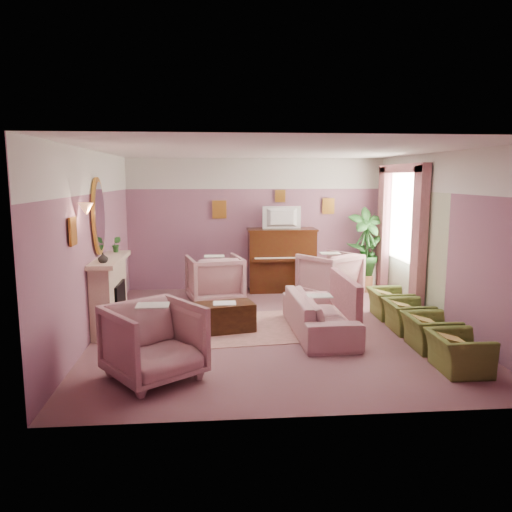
{
  "coord_description": "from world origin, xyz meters",
  "views": [
    {
      "loc": [
        -0.93,
        -7.67,
        2.4
      ],
      "look_at": [
        -0.24,
        0.4,
        1.12
      ],
      "focal_mm": 35.0,
      "sensor_mm": 36.0,
      "label": 1
    }
  ],
  "objects": [
    {
      "name": "pelmet",
      "position": [
        2.62,
        1.55,
        2.56
      ],
      "size": [
        0.16,
        2.2,
        0.16
      ],
      "primitive_type": "cube",
      "color": "#9F5F67",
      "rests_on": "wall_right"
    },
    {
      "name": "picture_rail_band",
      "position": [
        0.0,
        2.99,
        2.47
      ],
      "size": [
        5.5,
        0.01,
        0.65
      ],
      "primitive_type": "cube",
      "color": "silver",
      "rests_on": "wall_back"
    },
    {
      "name": "olive_chair_b",
      "position": [
        2.09,
        -1.15,
        0.32
      ],
      "size": [
        0.52,
        0.74,
        0.64
      ],
      "primitive_type": "imported",
      "color": "#566529",
      "rests_on": "floor"
    },
    {
      "name": "mirror_glass",
      "position": [
        -2.67,
        0.2,
        1.8
      ],
      "size": [
        0.01,
        0.6,
        1.06
      ],
      "primitive_type": "ellipsoid",
      "color": "white",
      "rests_on": "wall_left"
    },
    {
      "name": "piano_keyshelf",
      "position": [
        0.5,
        2.33,
        0.72
      ],
      "size": [
        1.3,
        0.12,
        0.06
      ],
      "primitive_type": "cube",
      "color": "#36190A",
      "rests_on": "piano"
    },
    {
      "name": "floor",
      "position": [
        0.0,
        0.0,
        0.0
      ],
      "size": [
        5.5,
        6.0,
        0.01
      ],
      "primitive_type": "cube",
      "color": "#784D54",
      "rests_on": "ground"
    },
    {
      "name": "wall_left",
      "position": [
        -2.75,
        0.0,
        1.4
      ],
      "size": [
        0.02,
        6.0,
        2.8
      ],
      "primitive_type": "cube",
      "color": "#714D69",
      "rests_on": "floor"
    },
    {
      "name": "floral_armchair_front",
      "position": [
        -1.66,
        -1.89,
        0.51
      ],
      "size": [
        0.98,
        0.98,
        1.02
      ],
      "primitive_type": "imported",
      "color": "#B38487",
      "rests_on": "floor"
    },
    {
      "name": "piano_keys",
      "position": [
        0.5,
        2.33,
        0.76
      ],
      "size": [
        1.2,
        0.08,
        0.02
      ],
      "primitive_type": "cube",
      "color": "beige",
      "rests_on": "piano"
    },
    {
      "name": "side_plant_big",
      "position": [
        2.29,
        2.64,
        0.87
      ],
      "size": [
        0.3,
        0.3,
        0.34
      ],
      "primitive_type": "imported",
      "color": "#225921",
      "rests_on": "side_table"
    },
    {
      "name": "wall_right",
      "position": [
        2.75,
        0.0,
        1.4
      ],
      "size": [
        0.02,
        6.0,
        2.8
      ],
      "primitive_type": "cube",
      "color": "#714D69",
      "rests_on": "floor"
    },
    {
      "name": "side_table",
      "position": [
        2.29,
        2.64,
        0.35
      ],
      "size": [
        0.52,
        0.52,
        0.7
      ],
      "primitive_type": "cylinder",
      "color": "silver",
      "rests_on": "floor"
    },
    {
      "name": "side_plant_small",
      "position": [
        2.41,
        2.54,
        0.84
      ],
      "size": [
        0.16,
        0.16,
        0.28
      ],
      "primitive_type": "imported",
      "color": "#225921",
      "rests_on": "side_table"
    },
    {
      "name": "print_back_left",
      "position": [
        -0.8,
        2.96,
        1.72
      ],
      "size": [
        0.3,
        0.03,
        0.38
      ],
      "primitive_type": "cube",
      "color": "#C48A2D",
      "rests_on": "wall_back"
    },
    {
      "name": "coffee_table",
      "position": [
        -0.82,
        -0.09,
        0.23
      ],
      "size": [
        1.08,
        0.71,
        0.45
      ],
      "primitive_type": "cube",
      "rotation": [
        0.0,
        0.0,
        0.22
      ],
      "color": "black",
      "rests_on": "floor"
    },
    {
      "name": "olive_chair_a",
      "position": [
        2.09,
        -1.97,
        0.32
      ],
      "size": [
        0.52,
        0.74,
        0.64
      ],
      "primitive_type": "imported",
      "color": "#566529",
      "rests_on": "floor"
    },
    {
      "name": "fire_ember",
      "position": [
        -2.45,
        0.2,
        0.22
      ],
      "size": [
        0.06,
        0.54,
        0.1
      ],
      "primitive_type": "cube",
      "color": "#FF521D",
      "rests_on": "floor"
    },
    {
      "name": "print_left_wall",
      "position": [
        -2.71,
        -1.2,
        1.72
      ],
      "size": [
        0.03,
        0.28,
        0.36
      ],
      "primitive_type": "cube",
      "color": "#C48A2D",
      "rests_on": "wall_left"
    },
    {
      "name": "curtain_right",
      "position": [
        2.62,
        2.47,
        1.3
      ],
      "size": [
        0.16,
        0.34,
        2.6
      ],
      "primitive_type": "cube",
      "color": "#9F5F67",
      "rests_on": "floor"
    },
    {
      "name": "fireplace_inset",
      "position": [
        -2.49,
        0.2,
        0.4
      ],
      "size": [
        0.18,
        0.72,
        0.68
      ],
      "primitive_type": "cube",
      "color": "black",
      "rests_on": "floor"
    },
    {
      "name": "print_back_right",
      "position": [
        1.55,
        2.96,
        1.78
      ],
      "size": [
        0.26,
        0.03,
        0.34
      ],
      "primitive_type": "cube",
      "color": "#C48A2D",
      "rests_on": "wall_back"
    },
    {
      "name": "hearth",
      "position": [
        -2.39,
        0.2,
        0.01
      ],
      "size": [
        0.55,
        1.5,
        0.02
      ],
      "primitive_type": "cube",
      "color": "#CAAD94",
      "rests_on": "floor"
    },
    {
      "name": "area_rug",
      "position": [
        -0.68,
        0.03,
        0.01
      ],
      "size": [
        2.66,
        2.03,
        0.01
      ],
      "primitive_type": "cube",
      "rotation": [
        0.0,
        0.0,
        0.1
      ],
      "color": "#A87069",
      "rests_on": "floor"
    },
    {
      "name": "television",
      "position": [
        0.5,
        2.63,
        1.6
      ],
      "size": [
        0.8,
        0.12,
        0.48
      ],
      "primitive_type": "imported",
      "color": "black",
      "rests_on": "piano"
    },
    {
      "name": "palm_plant",
      "position": [
        2.26,
        2.47,
        1.06
      ],
      "size": [
        0.76,
        0.76,
        1.44
      ],
      "primitive_type": "imported",
      "color": "#225921",
      "rests_on": "palm_pot"
    },
    {
      "name": "mirror_frame",
      "position": [
        -2.7,
        0.2,
        1.8
      ],
      "size": [
        0.04,
        0.72,
        1.2
      ],
      "primitive_type": "ellipsoid",
      "color": "#C48A2D",
      "rests_on": "wall_left"
    },
    {
      "name": "sconce_shade",
      "position": [
        -2.62,
        -0.85,
        1.98
      ],
      "size": [
        0.2,
        0.2,
        0.16
      ],
      "primitive_type": "cone",
      "color": "tan",
      "rests_on": "wall_left"
    },
    {
      "name": "ceiling",
      "position": [
        0.0,
        0.0,
        2.8
      ],
      "size": [
        5.5,
        6.0,
        0.01
      ],
      "primitive_type": "cube",
      "color": "white",
      "rests_on": "wall_back"
    },
    {
      "name": "floral_armchair_right",
      "position": [
        1.37,
        1.94,
        0.51
      ],
      "size": [
        0.98,
        0.98,
        1.02
      ],
      "primitive_type": "imported",
      "color": "#B38487",
      "rests_on": "floor"
    },
    {
      "name": "floral_armchair_left",
      "position": [
        -0.92,
        1.75,
        0.51
      ],
      "size": [
        0.98,
        0.98,
        1.02
      ],
      "primitive_type": "imported",
      "color": "#B38487",
      "rests_on": "floor"
    },
    {
      "name": "olive_chair_d",
      "position": [
        2.09,
        0.49,
        0.32
      ],
      "size": [
        0.52,
        0.74,
        0.64
      ],
      "primitive_type": "imported",
      "color": "#566529",
      "rests_on": "floor"
    },
    {
      "name": "fireplace_surround",
      "position": [
        -2.59,
        0.2,
        0.55
      ],
      "size": [
        0.3,
        1.4,
        1.1
      ],
      "primitive_type": "cube",
      "color": "#CAAD94",
      "rests_on": "floor"
    },
    {
      "name": "piano_top",
      "position": [
        0.5,
        2.68,
        1.31
      ],
      "size": [
        1.45,
        0.65,
        0.04
      ],
      "primitive_type": "cube",
      "color": "#36190A",
      "rests_on": "piano"
    },
    {
      "name": "wall_back",
      "position": [
        0.0,
        3.0,
        1.4
      ],
      "size": [
        5.5,
        0.02,
        2.8
      ],
      "primitive_type": "cube",
      "color": "#714D69",
      "rests_on": "floor"
    },
    {
      "name": "window_blind",
      "position": [
        2.7,
        1.55,
        1.7
      ],
      "size": [
        0.03,
        1.4,
        1.8
      ],
      "primitive_type": "cube",
      "color": "beige",
      "rests_on": "wall_right"
    },
    {
      "name": "piano",
      "position": [
        0.5,
        2.68,
        0.65
      ],
      "size": [
        1.4,
        0.6,
        1.3
      ],
      "primitive_type": "cube",
      "color": "#36190A",
      "rests_on": "floor"
    },
    {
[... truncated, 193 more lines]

